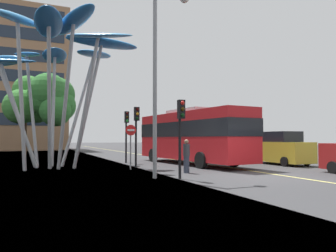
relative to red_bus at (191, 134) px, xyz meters
name	(u,v)px	position (x,y,z in m)	size (l,w,h in m)	color
ground	(246,178)	(-1.04, -7.41, -2.06)	(120.00, 240.00, 0.10)	#38383A
red_bus	(191,134)	(0.00, 0.00, 0.00)	(3.49, 10.97, 3.68)	red
leaf_sculpture	(54,53)	(-8.70, 0.79, 4.82)	(10.33, 10.74, 8.50)	#9EA0A5
traffic_light_kerb_near	(181,122)	(-4.01, -6.91, 0.44)	(0.28, 0.42, 3.37)	black
traffic_light_kerb_far	(136,124)	(-4.20, -1.24, 0.58)	(0.28, 0.42, 3.57)	black
traffic_light_island_mid	(127,126)	(-3.73, 2.59, 0.62)	(0.28, 0.42, 3.63)	black
car_parked_mid	(280,149)	(5.39, -2.49, -0.98)	(2.00, 4.49, 2.18)	gold
car_parked_far	(219,147)	(5.28, 4.87, -1.02)	(1.91, 4.56, 2.12)	maroon
street_lamp	(163,58)	(-4.55, -6.19, 3.30)	(1.76, 0.44, 8.42)	gray
tree_pavement_near	(52,99)	(-7.95, 15.73, 3.83)	(4.86, 4.93, 8.45)	brown
tree_pavement_far	(29,102)	(-10.17, 17.59, 3.58)	(5.15, 4.85, 8.54)	brown
pedestrian	(186,156)	(-2.70, -4.81, -1.17)	(0.34, 0.34, 1.68)	#2D3342
no_entry_sign	(131,140)	(-4.80, -2.06, -0.35)	(0.60, 0.12, 2.49)	gray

